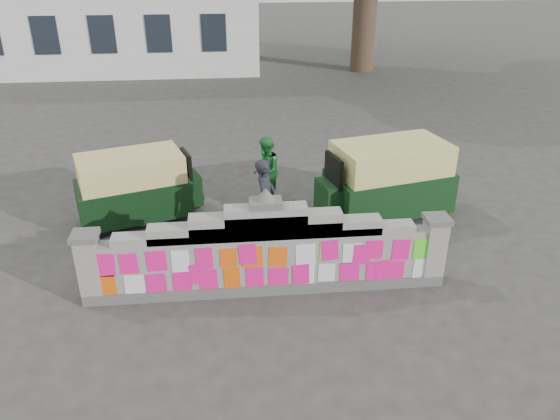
{
  "coord_description": "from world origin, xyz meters",
  "views": [
    {
      "loc": [
        -0.58,
        -8.18,
        5.68
      ],
      "look_at": [
        0.34,
        1.0,
        1.1
      ],
      "focal_mm": 35.0,
      "sensor_mm": 36.0,
      "label": 1
    }
  ],
  "objects": [
    {
      "name": "pedestrian",
      "position": [
        0.28,
        3.7,
        0.8
      ],
      "size": [
        0.63,
        0.8,
        1.61
      ],
      "primitive_type": "imported",
      "rotation": [
        0.0,
        0.0,
        -1.6
      ],
      "color": "#258738",
      "rests_on": "ground"
    },
    {
      "name": "ground",
      "position": [
        0.0,
        0.0,
        0.0
      ],
      "size": [
        100.0,
        100.0,
        0.0
      ],
      "primitive_type": "plane",
      "color": "#383533",
      "rests_on": "ground"
    },
    {
      "name": "rickshaw_right",
      "position": [
        2.89,
        2.73,
        0.89
      ],
      "size": [
        3.19,
        2.02,
        1.71
      ],
      "rotation": [
        0.0,
        0.0,
        3.38
      ],
      "color": "black",
      "rests_on": "ground"
    },
    {
      "name": "cyclist_rider",
      "position": [
        0.11,
        1.57,
        0.83
      ],
      "size": [
        0.56,
        0.7,
        1.65
      ],
      "primitive_type": "imported",
      "rotation": [
        0.0,
        0.0,
        1.26
      ],
      "color": "black",
      "rests_on": "ground"
    },
    {
      "name": "cyclist_bike",
      "position": [
        0.11,
        1.57,
        0.49
      ],
      "size": [
        1.96,
        1.19,
        0.97
      ],
      "primitive_type": "imported",
      "rotation": [
        0.0,
        0.0,
        1.26
      ],
      "color": "black",
      "rests_on": "ground"
    },
    {
      "name": "rickshaw_left",
      "position": [
        -2.65,
        3.09,
        0.8
      ],
      "size": [
        2.86,
        1.97,
        1.54
      ],
      "rotation": [
        0.0,
        0.0,
        0.32
      ],
      "color": "black",
      "rests_on": "ground"
    },
    {
      "name": "parapet_wall",
      "position": [
        -0.0,
        -0.01,
        0.75
      ],
      "size": [
        6.48,
        0.44,
        2.01
      ],
      "color": "#4C4C49",
      "rests_on": "ground"
    }
  ]
}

